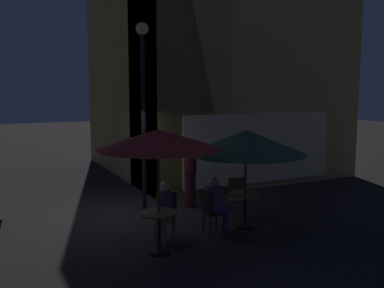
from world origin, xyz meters
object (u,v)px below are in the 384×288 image
cafe_chair_1 (237,194)px  cafe_chair_2 (210,208)px  patio_umbrella_0 (158,140)px  patio_umbrella_1 (246,142)px  cafe_table_0 (159,224)px  patron_standing_2 (190,175)px  street_lamp_near_corner (143,87)px  patron_seated_1 (216,201)px  cafe_chair_0 (166,211)px  cafe_table_1 (245,204)px  patron_seated_0 (165,208)px

cafe_chair_1 → cafe_chair_2: cafe_chair_1 is taller
patio_umbrella_0 → patio_umbrella_1: bearing=13.5°
cafe_table_0 → patron_standing_2: size_ratio=0.47×
street_lamp_near_corner → patron_seated_1: 3.36m
patio_umbrella_1 → cafe_chair_2: size_ratio=2.78×
cafe_chair_2 → cafe_table_0: bearing=-157.2°
cafe_chair_0 → cafe_table_1: bearing=114.6°
cafe_chair_0 → cafe_chair_2: 0.94m
cafe_table_1 → patron_seated_0: patron_seated_0 is taller
cafe_chair_1 → patron_seated_0: 2.27m
cafe_chair_0 → patron_seated_0: 0.19m
street_lamp_near_corner → cafe_table_1: size_ratio=5.85×
cafe_chair_0 → patron_seated_1: patron_seated_1 is taller
cafe_table_1 → patio_umbrella_0: (-2.25, -0.54, 1.59)m
street_lamp_near_corner → patron_standing_2: bearing=-9.0°
patron_seated_0 → patron_seated_1: bearing=118.0°
patio_umbrella_0 → patron_standing_2: (1.93, 2.60, -1.29)m
cafe_table_0 → cafe_chair_2: 1.48m
patron_standing_2 → street_lamp_near_corner: bearing=-96.7°
cafe_chair_1 → street_lamp_near_corner: bearing=-109.4°
cafe_chair_1 → patron_standing_2: patron_standing_2 is taller
patron_seated_1 → street_lamp_near_corner: bearing=109.7°
cafe_table_1 → patio_umbrella_1: size_ratio=0.30×
cafe_chair_2 → patron_seated_0: 1.01m
cafe_chair_0 → patron_standing_2: patron_standing_2 is taller
street_lamp_near_corner → cafe_chair_0: (-0.30, -2.04, -2.50)m
cafe_table_0 → patio_umbrella_0: bearing=0.0°
cafe_chair_2 → patron_seated_1: patron_seated_1 is taller
street_lamp_near_corner → patron_seated_1: (0.77, -2.24, -2.38)m
cafe_chair_0 → patron_standing_2: bearing=172.6°
cafe_chair_2 → patron_standing_2: size_ratio=0.55×
patron_seated_1 → cafe_chair_2: bearing=-180.0°
cafe_table_0 → patron_standing_2: (1.93, 2.60, 0.29)m
cafe_table_0 → patio_umbrella_0: (0.00, 0.00, 1.57)m
cafe_chair_0 → patron_seated_1: size_ratio=0.78×
patio_umbrella_0 → patron_seated_0: bearing=58.8°
patron_seated_0 → cafe_table_0: bearing=0.0°
cafe_table_0 → cafe_chair_1: size_ratio=0.84×
cafe_table_0 → patio_umbrella_1: (2.25, 0.54, 1.34)m
street_lamp_near_corner → patron_standing_2: 2.52m
patron_standing_2 → patio_umbrella_1: bearing=10.9°
cafe_chair_1 → patio_umbrella_1: bearing=-0.0°
patio_umbrella_0 → cafe_chair_1: bearing=27.4°
cafe_chair_1 → patio_umbrella_0: bearing=-42.3°
patron_seated_1 → patron_seated_0: bearing=177.7°
street_lamp_near_corner → patron_seated_0: 3.26m
cafe_table_0 → patio_umbrella_1: size_ratio=0.30×
street_lamp_near_corner → patron_seated_0: size_ratio=3.84×
cafe_table_1 → patio_umbrella_1: (-0.00, 0.00, 1.36)m
patron_standing_2 → cafe_chair_0: bearing=-36.3°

